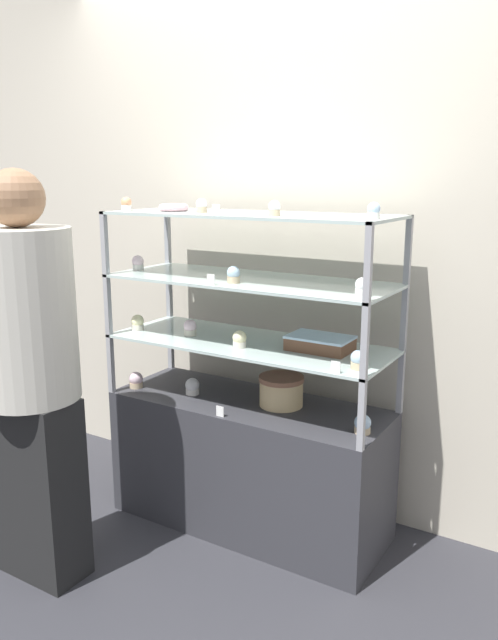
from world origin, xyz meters
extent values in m
plane|color=#2D2D33|center=(0.00, 0.00, 0.00)|extent=(20.00, 20.00, 0.00)
cube|color=beige|center=(0.00, 0.38, 1.30)|extent=(8.00, 0.05, 2.60)
cube|color=#333338|center=(0.00, 0.00, 0.30)|extent=(1.25, 0.47, 0.60)
cube|color=#99999E|center=(-0.61, 0.22, 0.74)|extent=(0.02, 0.02, 0.28)
cube|color=#99999E|center=(0.61, 0.22, 0.74)|extent=(0.02, 0.02, 0.28)
cube|color=#99999E|center=(-0.61, -0.22, 0.74)|extent=(0.02, 0.02, 0.28)
cube|color=#99999E|center=(0.61, -0.22, 0.74)|extent=(0.02, 0.02, 0.28)
cube|color=#B2C6C1|center=(0.00, 0.00, 0.87)|extent=(1.25, 0.47, 0.01)
cube|color=#99999E|center=(-0.61, 0.22, 1.01)|extent=(0.02, 0.02, 0.28)
cube|color=#99999E|center=(0.61, 0.22, 1.01)|extent=(0.02, 0.02, 0.28)
cube|color=#99999E|center=(-0.61, -0.22, 1.01)|extent=(0.02, 0.02, 0.28)
cube|color=#99999E|center=(0.61, -0.22, 1.01)|extent=(0.02, 0.02, 0.28)
cube|color=#B2C6C1|center=(0.00, 0.00, 1.15)|extent=(1.25, 0.47, 0.01)
cube|color=#99999E|center=(-0.61, 0.22, 1.29)|extent=(0.02, 0.02, 0.28)
cube|color=#99999E|center=(0.61, 0.22, 1.29)|extent=(0.02, 0.02, 0.28)
cube|color=#99999E|center=(-0.61, -0.22, 1.29)|extent=(0.02, 0.02, 0.28)
cube|color=#99999E|center=(0.61, -0.22, 1.29)|extent=(0.02, 0.02, 0.28)
cube|color=#B2C6C1|center=(0.00, 0.00, 1.42)|extent=(1.25, 0.47, 0.01)
cylinder|color=#DBBC84|center=(0.14, 0.04, 0.65)|extent=(0.19, 0.19, 0.11)
cylinder|color=#8C5B42|center=(0.14, 0.04, 0.72)|extent=(0.20, 0.20, 0.02)
cube|color=brown|center=(0.32, 0.04, 0.90)|extent=(0.26, 0.16, 0.05)
cube|color=silver|center=(0.32, 0.04, 0.93)|extent=(0.26, 0.17, 0.01)
cylinder|color=#CCB28C|center=(-0.56, -0.11, 0.61)|extent=(0.06, 0.06, 0.03)
sphere|color=silver|center=(-0.56, -0.11, 0.64)|extent=(0.07, 0.07, 0.07)
cylinder|color=white|center=(-0.27, -0.05, 0.61)|extent=(0.06, 0.06, 0.03)
sphere|color=white|center=(-0.27, -0.05, 0.64)|extent=(0.07, 0.07, 0.07)
cylinder|color=#CCB28C|center=(0.56, -0.07, 0.61)|extent=(0.06, 0.06, 0.03)
sphere|color=silver|center=(0.56, -0.07, 0.64)|extent=(0.07, 0.07, 0.07)
cube|color=white|center=(-0.01, -0.21, 0.62)|extent=(0.04, 0.00, 0.04)
cylinder|color=beige|center=(-0.56, -0.09, 0.89)|extent=(0.06, 0.06, 0.03)
sphere|color=#F4EAB2|center=(-0.56, -0.09, 0.92)|extent=(0.06, 0.06, 0.06)
cylinder|color=beige|center=(-0.29, -0.04, 0.89)|extent=(0.06, 0.06, 0.03)
sphere|color=silver|center=(-0.29, -0.04, 0.92)|extent=(0.06, 0.06, 0.06)
cylinder|color=beige|center=(0.01, -0.10, 0.89)|extent=(0.06, 0.06, 0.03)
sphere|color=#F4EAB2|center=(0.01, -0.10, 0.92)|extent=(0.06, 0.06, 0.06)
cylinder|color=#CCB28C|center=(0.55, -0.12, 0.89)|extent=(0.06, 0.06, 0.03)
sphere|color=silver|center=(0.55, -0.12, 0.92)|extent=(0.06, 0.06, 0.06)
cube|color=white|center=(0.50, -0.21, 0.90)|extent=(0.04, 0.00, 0.04)
cylinder|color=white|center=(-0.57, -0.05, 1.17)|extent=(0.05, 0.05, 0.03)
sphere|color=silver|center=(-0.57, -0.05, 1.19)|extent=(0.05, 0.05, 0.05)
cylinder|color=#CCB28C|center=(0.00, -0.12, 1.17)|extent=(0.05, 0.05, 0.03)
sphere|color=silver|center=(0.00, -0.12, 1.19)|extent=(0.05, 0.05, 0.05)
cylinder|color=white|center=(0.56, -0.12, 1.17)|extent=(0.05, 0.05, 0.03)
sphere|color=white|center=(0.56, -0.12, 1.19)|extent=(0.05, 0.05, 0.05)
cube|color=white|center=(-0.05, -0.21, 1.17)|extent=(0.04, 0.00, 0.04)
cylinder|color=white|center=(-0.58, -0.11, 1.44)|extent=(0.04, 0.04, 0.02)
sphere|color=#E5996B|center=(-0.58, -0.11, 1.47)|extent=(0.05, 0.05, 0.05)
cylinder|color=#CCB28C|center=(-0.19, -0.07, 1.44)|extent=(0.04, 0.04, 0.02)
sphere|color=white|center=(-0.19, -0.07, 1.47)|extent=(0.05, 0.05, 0.05)
cylinder|color=#CCB28C|center=(0.18, -0.11, 1.44)|extent=(0.04, 0.04, 0.02)
sphere|color=white|center=(0.18, -0.11, 1.47)|extent=(0.05, 0.05, 0.05)
cylinder|color=white|center=(0.57, -0.08, 1.44)|extent=(0.04, 0.04, 0.02)
sphere|color=silver|center=(0.57, -0.08, 1.47)|extent=(0.05, 0.05, 0.05)
cube|color=white|center=(-0.02, -0.21, 1.45)|extent=(0.04, 0.00, 0.04)
torus|color=#EFB2BC|center=(-0.37, -0.03, 1.44)|extent=(0.13, 0.13, 0.03)
cube|color=black|center=(-0.52, -0.74, 0.37)|extent=(0.36, 0.20, 0.75)
cylinder|color=beige|center=(-0.52, -0.74, 1.07)|extent=(0.38, 0.38, 0.65)
sphere|color=#936B4C|center=(-0.52, -0.74, 1.50)|extent=(0.21, 0.21, 0.21)
camera|label=1|loc=(1.37, -2.24, 1.58)|focal=35.00mm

